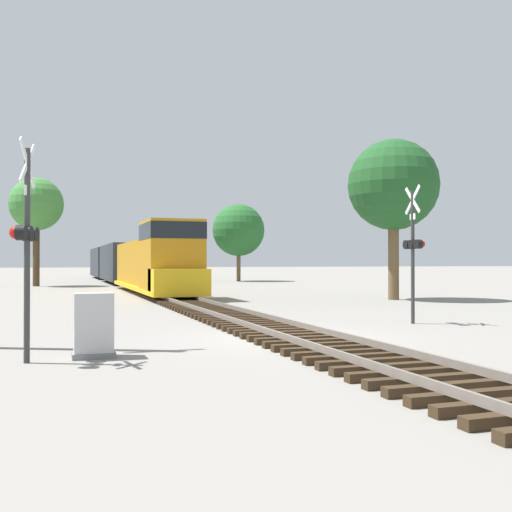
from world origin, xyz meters
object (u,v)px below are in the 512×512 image
relay_cabinet (94,326)px  crossing_signal_far (414,247)px  freight_train (124,263)px  tree_far_right (393,186)px  tree_deep_background (239,230)px  tree_mid_background (36,205)px  crossing_signal_near (26,238)px

relay_cabinet → crossing_signal_far: bearing=20.0°
freight_train → tree_far_right: size_ratio=6.16×
crossing_signal_far → tree_deep_background: size_ratio=0.57×
freight_train → relay_cabinet: bearing=-97.1°
crossing_signal_far → tree_mid_background: tree_mid_background is taller
freight_train → tree_far_right: 29.04m
freight_train → tree_deep_background: bearing=22.3°
tree_mid_background → relay_cabinet: bearing=-86.9°
crossing_signal_near → crossing_signal_far: 12.42m
crossing_signal_far → tree_far_right: (6.00, 10.93, 3.57)m
tree_deep_background → crossing_signal_far: bearing=-99.4°
crossing_signal_near → relay_cabinet: bearing=117.6°
relay_cabinet → tree_deep_background: size_ratio=0.17×
freight_train → tree_deep_background: size_ratio=6.59×
freight_train → crossing_signal_far: (5.24, -37.36, 0.65)m
tree_mid_background → tree_deep_background: tree_mid_background is taller
freight_train → crossing_signal_far: 37.73m
crossing_signal_near → tree_far_right: size_ratio=0.52×
crossing_signal_near → tree_deep_background: tree_deep_background is taller
freight_train → tree_mid_background: (-7.29, -1.73, 4.84)m
tree_far_right → tree_mid_background: tree_mid_background is taller
freight_train → tree_mid_background: size_ratio=5.88×
freight_train → crossing_signal_near: size_ratio=11.79×
crossing_signal_near → crossing_signal_far: (11.74, 4.07, 0.01)m
relay_cabinet → tree_deep_background: 49.56m
freight_train → crossing_signal_far: crossing_signal_far is taller
tree_mid_background → tree_deep_background: bearing=19.1°
crossing_signal_far → freight_train: bearing=11.1°
crossing_signal_far → tree_deep_background: bearing=-6.3°
crossing_signal_near → tree_mid_background: (-0.80, 39.70, 4.20)m
crossing_signal_far → relay_cabinet: bearing=113.1°
tree_deep_background → crossing_signal_near: bearing=-112.0°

